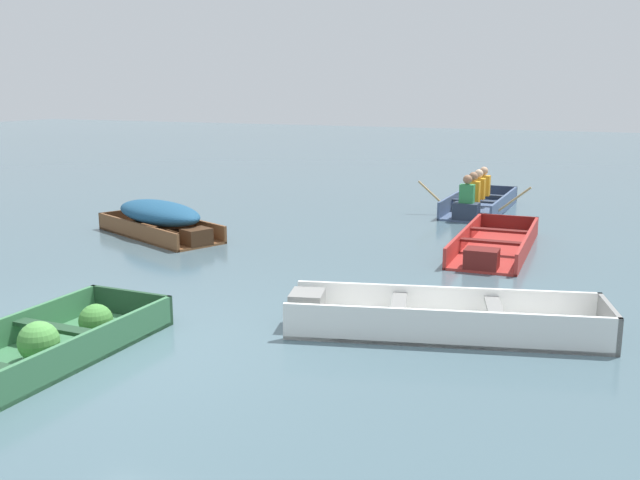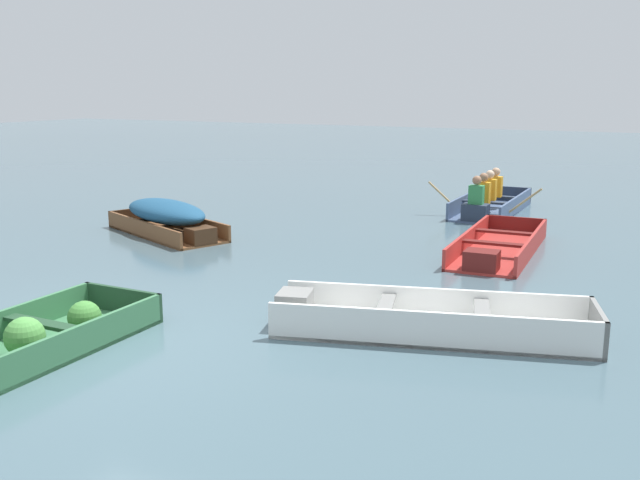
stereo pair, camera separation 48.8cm
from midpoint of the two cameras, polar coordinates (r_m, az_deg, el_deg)
name	(u,v)px [view 1 (the left image)]	position (r m, az deg, el deg)	size (l,w,h in m)	color
ground_plane	(122,344)	(7.83, -17.32, -7.98)	(80.00, 80.00, 0.00)	#47606B
dinghy_green_foreground	(18,357)	(7.44, -24.79, -8.50)	(1.14, 3.36, 0.43)	#387047
skiff_white_near_moored	(432,320)	(7.84, 7.17, -6.40)	(3.53, 1.81, 0.40)	white
skiff_wooden_brown_mid_moored	(160,217)	(13.05, -13.73, 1.79)	(2.88, 1.96, 0.63)	brown
skiff_red_far_moored	(494,246)	(11.77, 12.61, -0.46)	(1.20, 3.21, 0.32)	#AD2D28
rowboat_slate_blue_with_crew	(478,201)	(15.43, 11.62, 3.05)	(2.33, 3.02, 0.93)	#475B7F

